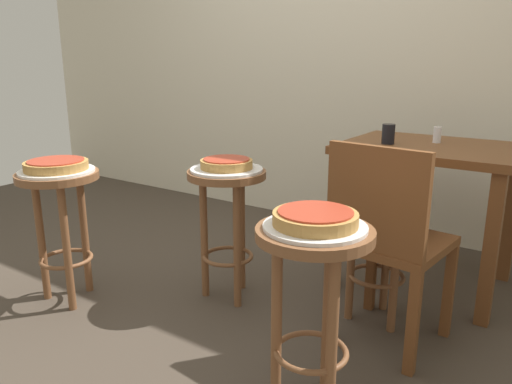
# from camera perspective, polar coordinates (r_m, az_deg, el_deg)

# --- Properties ---
(ground_plane) EXTENTS (6.00, 6.00, 0.00)m
(ground_plane) POSITION_cam_1_polar(r_m,az_deg,el_deg) (2.46, -9.06, -13.02)
(ground_plane) COLOR #42382D
(back_wall) EXTENTS (6.00, 0.10, 3.00)m
(back_wall) POSITION_cam_1_polar(r_m,az_deg,el_deg) (3.57, 9.54, 20.48)
(back_wall) COLOR beige
(back_wall) RESTS_ON ground_plane
(stool_foreground) EXTENTS (0.37, 0.37, 0.64)m
(stool_foreground) POSITION_cam_1_polar(r_m,az_deg,el_deg) (1.61, 6.61, -9.89)
(stool_foreground) COLOR brown
(stool_foreground) RESTS_ON ground_plane
(serving_plate_foreground) EXTENTS (0.32, 0.32, 0.01)m
(serving_plate_foreground) POSITION_cam_1_polar(r_m,az_deg,el_deg) (1.54, 6.81, -3.99)
(serving_plate_foreground) COLOR silver
(serving_plate_foreground) RESTS_ON stool_foreground
(pizza_foreground) EXTENTS (0.26, 0.26, 0.05)m
(pizza_foreground) POSITION_cam_1_polar(r_m,az_deg,el_deg) (1.53, 6.84, -2.99)
(pizza_foreground) COLOR #B78442
(pizza_foreground) RESTS_ON serving_plate_foreground
(stool_middle) EXTENTS (0.37, 0.37, 0.64)m
(stool_middle) POSITION_cam_1_polar(r_m,az_deg,el_deg) (2.51, -21.56, -1.62)
(stool_middle) COLOR brown
(stool_middle) RESTS_ON ground_plane
(serving_plate_middle) EXTENTS (0.34, 0.34, 0.01)m
(serving_plate_middle) POSITION_cam_1_polar(r_m,az_deg,el_deg) (2.47, -21.95, 2.26)
(serving_plate_middle) COLOR white
(serving_plate_middle) RESTS_ON stool_middle
(pizza_middle) EXTENTS (0.29, 0.29, 0.05)m
(pizza_middle) POSITION_cam_1_polar(r_m,az_deg,el_deg) (2.46, -22.01, 2.91)
(pizza_middle) COLOR #B78442
(pizza_middle) RESTS_ON serving_plate_middle
(stool_leftside) EXTENTS (0.37, 0.37, 0.64)m
(stool_leftside) POSITION_cam_1_polar(r_m,az_deg,el_deg) (2.37, -3.34, -1.51)
(stool_leftside) COLOR brown
(stool_leftside) RESTS_ON ground_plane
(serving_plate_leftside) EXTENTS (0.34, 0.34, 0.01)m
(serving_plate_leftside) POSITION_cam_1_polar(r_m,az_deg,el_deg) (2.33, -3.41, 2.61)
(serving_plate_leftside) COLOR silver
(serving_plate_leftside) RESTS_ON stool_leftside
(pizza_leftside) EXTENTS (0.24, 0.24, 0.05)m
(pizza_leftside) POSITION_cam_1_polar(r_m,az_deg,el_deg) (2.32, -3.42, 3.30)
(pizza_leftside) COLOR #B78442
(pizza_leftside) RESTS_ON serving_plate_leftside
(stool_rear) EXTENTS (0.37, 0.37, 0.64)m
(stool_rear) POSITION_cam_1_polar(r_m,az_deg,el_deg) (2.22, 14.11, -3.15)
(stool_rear) COLOR brown
(stool_rear) RESTS_ON ground_plane
(serving_plate_rear) EXTENTS (0.34, 0.34, 0.01)m
(serving_plate_rear) POSITION_cam_1_polar(r_m,az_deg,el_deg) (2.17, 14.40, 1.24)
(serving_plate_rear) COLOR white
(serving_plate_rear) RESTS_ON stool_rear
(pizza_rear) EXTENTS (0.28, 0.28, 0.05)m
(pizza_rear) POSITION_cam_1_polar(r_m,az_deg,el_deg) (2.16, 14.45, 1.97)
(pizza_rear) COLOR tan
(pizza_rear) RESTS_ON serving_plate_rear
(dining_table) EXTENTS (0.83, 0.67, 0.74)m
(dining_table) POSITION_cam_1_polar(r_m,az_deg,el_deg) (2.65, 19.26, 2.30)
(dining_table) COLOR brown
(dining_table) RESTS_ON ground_plane
(cup_near_edge) EXTENTS (0.06, 0.06, 0.10)m
(cup_near_edge) POSITION_cam_1_polar(r_m,az_deg,el_deg) (2.58, 14.99, 6.46)
(cup_near_edge) COLOR black
(cup_near_edge) RESTS_ON dining_table
(condiment_shaker) EXTENTS (0.04, 0.04, 0.08)m
(condiment_shaker) POSITION_cam_1_polar(r_m,az_deg,el_deg) (2.69, 20.13, 6.21)
(condiment_shaker) COLOR white
(condiment_shaker) RESTS_ON dining_table
(wooden_chair) EXTENTS (0.44, 0.44, 0.85)m
(wooden_chair) POSITION_cam_1_polar(r_m,az_deg,el_deg) (2.03, 14.80, -5.20)
(wooden_chair) COLOR brown
(wooden_chair) RESTS_ON ground_plane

